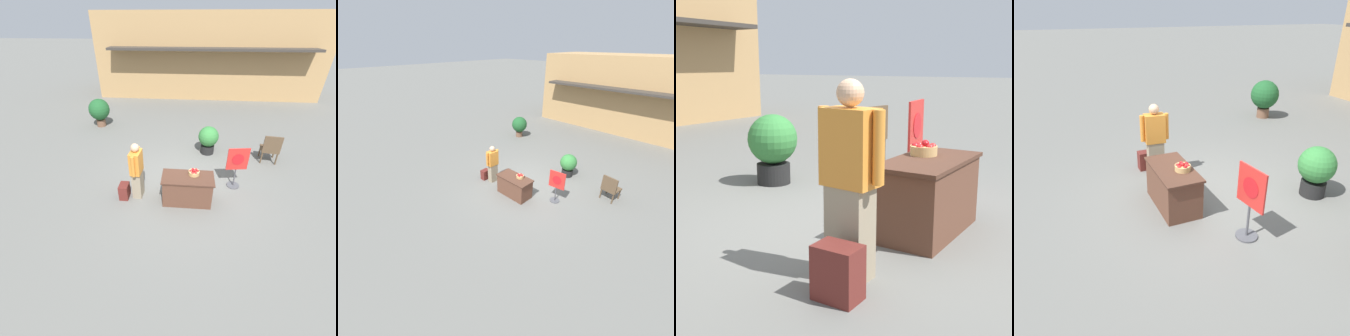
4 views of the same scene
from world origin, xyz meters
The scene contains 10 objects.
ground_plane centered at (0.00, 0.00, 0.00)m, with size 120.00×120.00×0.00m, color slate.
storefront_building centered at (1.08, 10.39, 2.25)m, with size 12.97×4.91×4.50m.
display_table centered at (0.09, -0.80, 0.39)m, with size 1.32×0.68×0.77m.
apple_basket centered at (0.24, -0.67, 0.84)m, with size 0.28×0.28×0.16m.
person_visitor centered at (-1.23, -0.69, 0.81)m, with size 0.29×0.61×1.59m.
backpack centered at (-1.59, -0.82, 0.21)m, with size 0.24×0.34×0.42m.
poster_board centered at (1.43, -0.05, 0.67)m, with size 0.59×0.36×1.23m.
patio_chair centered at (2.79, 1.41, 0.54)m, with size 0.62×0.62×1.00m.
potted_plant_near_right centered at (-3.89, 3.97, 0.73)m, with size 0.91×0.91×1.22m.
potted_plant_near_left centered at (0.78, 1.87, 0.57)m, with size 0.71×0.71×1.00m.
Camera 2 is at (4.83, -6.08, 5.14)m, focal length 24.00 mm.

